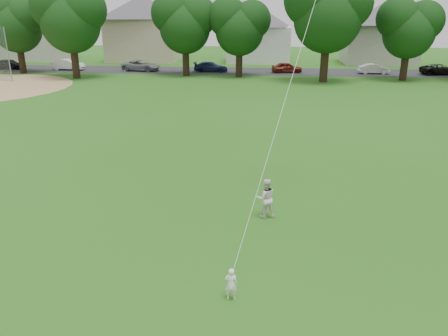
# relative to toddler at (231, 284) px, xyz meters

# --- Properties ---
(ground) EXTENTS (160.00, 160.00, 0.00)m
(ground) POSITION_rel_toddler_xyz_m (-0.47, 1.09, -0.43)
(ground) COLOR #265613
(ground) RESTS_ON ground
(street) EXTENTS (90.00, 7.00, 0.01)m
(street) POSITION_rel_toddler_xyz_m (-0.47, 43.09, -0.43)
(street) COLOR #2D2D30
(street) RESTS_ON ground
(toddler) EXTENTS (0.33, 0.22, 0.87)m
(toddler) POSITION_rel_toddler_xyz_m (0.00, 0.00, 0.00)
(toddler) COLOR white
(toddler) RESTS_ON ground
(older_boy) EXTENTS (0.79, 0.68, 1.39)m
(older_boy) POSITION_rel_toddler_xyz_m (0.80, 4.66, 0.26)
(older_boy) COLOR white
(older_boy) RESTS_ON ground
(kite) EXTENTS (1.80, 4.05, 10.32)m
(kite) POSITION_rel_toddler_xyz_m (1.22, 3.55, 3.73)
(kite) COLOR white
(kite) RESTS_ON ground
(tree_row) EXTENTS (79.76, 9.21, 11.23)m
(tree_row) POSITION_rel_toddler_xyz_m (4.66, 37.12, 5.88)
(tree_row) COLOR black
(tree_row) RESTS_ON ground
(parked_cars) EXTENTS (62.43, 2.61, 1.28)m
(parked_cars) POSITION_rel_toddler_xyz_m (-1.20, 42.09, 0.17)
(parked_cars) COLOR black
(parked_cars) RESTS_ON ground
(house_row) EXTENTS (77.34, 13.99, 10.30)m
(house_row) POSITION_rel_toddler_xyz_m (-1.98, 53.09, 4.43)
(house_row) COLOR beige
(house_row) RESTS_ON ground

